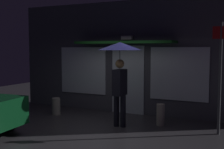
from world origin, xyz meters
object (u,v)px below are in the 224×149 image
object	(u,v)px
street_sign_post	(220,72)
sidewalk_bollard	(161,115)
person_with_umbrella	(120,60)
sidewalk_bollard_2	(56,106)

from	to	relation	value
street_sign_post	sidewalk_bollard	size ratio (longest dim) A/B	4.55
person_with_umbrella	street_sign_post	xyz separation A→B (m)	(2.49, 0.41, -0.27)
person_with_umbrella	sidewalk_bollard_2	world-z (taller)	person_with_umbrella
person_with_umbrella	street_sign_post	bearing A→B (deg)	-79.29
person_with_umbrella	sidewalk_bollard_2	bearing A→B (deg)	81.02
sidewalk_bollard_2	sidewalk_bollard	bearing A→B (deg)	2.26
street_sign_post	sidewalk_bollard	bearing A→B (deg)	173.49
sidewalk_bollard_2	street_sign_post	bearing A→B (deg)	-0.47
person_with_umbrella	sidewalk_bollard	distance (m)	1.88
person_with_umbrella	sidewalk_bollard_2	distance (m)	2.91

